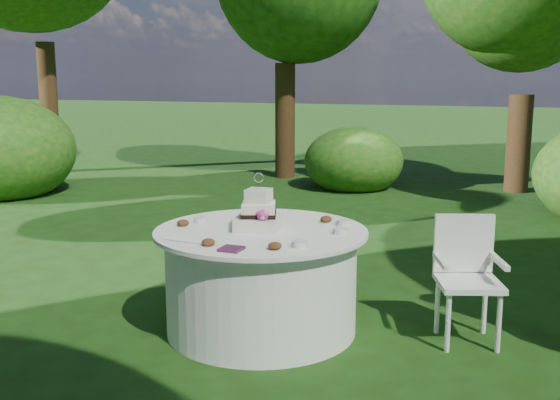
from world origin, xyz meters
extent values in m
plane|color=black|center=(0.00, 0.00, 0.00)|extent=(80.00, 80.00, 0.00)
cube|color=#4B203B|center=(0.05, -0.60, 0.78)|extent=(0.14, 0.14, 0.02)
ellipsoid|color=white|center=(-0.29, -0.51, 0.78)|extent=(0.48, 0.07, 0.01)
cylinder|color=white|center=(0.00, 0.00, 0.37)|extent=(1.40, 1.40, 0.74)
cylinder|color=white|center=(0.00, 0.00, 0.76)|extent=(1.56, 1.56, 0.03)
cube|color=silver|center=(-0.01, -0.01, 0.82)|extent=(0.35, 0.35, 0.10)
cube|color=white|center=(-0.01, -0.01, 0.92)|extent=(0.31, 0.31, 0.10)
cube|color=silver|center=(-0.01, -0.01, 1.02)|extent=(0.17, 0.17, 0.10)
cube|color=black|center=(-0.01, -0.01, 0.89)|extent=(0.32, 0.32, 0.03)
sphere|color=#BD378A|center=(0.07, -0.12, 0.91)|extent=(0.08, 0.08, 0.08)
cylinder|color=silver|center=(-0.01, -0.01, 1.09)|extent=(0.01, 0.01, 0.05)
torus|color=silver|center=(-0.01, -0.01, 1.16)|extent=(0.08, 0.02, 0.08)
cube|color=white|center=(1.45, 0.32, 0.44)|extent=(0.55, 0.55, 0.04)
cube|color=white|center=(1.38, 0.50, 0.68)|extent=(0.41, 0.19, 0.43)
cylinder|color=white|center=(1.35, 0.10, 0.21)|extent=(0.04, 0.04, 0.42)
cylinder|color=silver|center=(1.67, 0.22, 0.21)|extent=(0.04, 0.04, 0.42)
cylinder|color=white|center=(1.23, 0.42, 0.21)|extent=(0.04, 0.04, 0.42)
cylinder|color=white|center=(1.55, 0.54, 0.21)|extent=(0.04, 0.04, 0.42)
cube|color=white|center=(1.26, 0.25, 0.60)|extent=(0.17, 0.37, 0.04)
cube|color=white|center=(1.64, 0.39, 0.60)|extent=(0.17, 0.37, 0.04)
cylinder|color=silver|center=(-0.27, 0.44, 0.79)|extent=(0.10, 0.10, 0.04)
cylinder|color=silver|center=(0.57, 0.09, 0.79)|extent=(0.10, 0.10, 0.04)
cylinder|color=silver|center=(0.43, -0.37, 0.79)|extent=(0.10, 0.10, 0.04)
cylinder|color=silver|center=(-0.52, 0.04, 0.79)|extent=(0.10, 0.10, 0.04)
cylinder|color=silver|center=(0.52, 0.36, 0.79)|extent=(0.10, 0.10, 0.04)
ellipsoid|color=#562D16|center=(0.37, 0.41, 0.79)|extent=(0.09, 0.09, 0.05)
ellipsoid|color=#562D16|center=(-0.14, -0.56, 0.79)|extent=(0.09, 0.09, 0.05)
ellipsoid|color=#562D16|center=(0.31, -0.48, 0.79)|extent=(0.09, 0.09, 0.05)
ellipsoid|color=#562D16|center=(-0.58, -0.11, 0.79)|extent=(0.09, 0.09, 0.05)
camera|label=1|loc=(1.85, -4.27, 1.86)|focal=42.00mm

